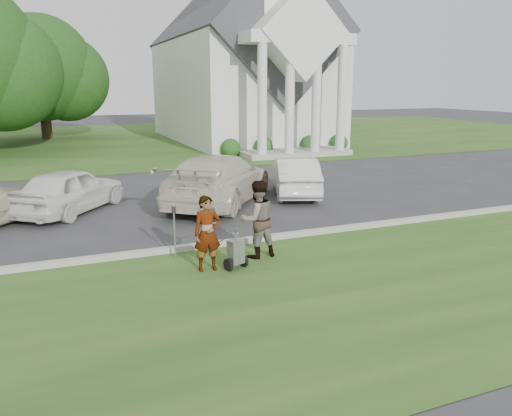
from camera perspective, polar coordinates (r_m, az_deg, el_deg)
ground at (r=11.92m, az=-2.67°, el=-5.13°), size 120.00×120.00×0.00m
grass_strip at (r=9.34m, az=3.65°, el=-10.63°), size 80.00×7.00×0.01m
church_lawn at (r=38.02m, az=-16.64°, el=7.43°), size 80.00×30.00×0.01m
curb at (r=12.39m, az=-3.53°, el=-4.03°), size 80.00×0.18×0.15m
church at (r=36.14m, az=-1.64°, el=17.11°), size 9.19×19.00×24.10m
tree_back at (r=40.63m, az=-23.36°, el=13.95°), size 9.61×7.60×8.89m
striping_cart at (r=10.78m, az=-2.36°, el=-5.09°), size 0.64×1.01×0.88m
person_left at (r=10.60m, az=-5.57°, el=-2.99°), size 0.61×0.41×1.63m
person_right at (r=11.35m, az=0.12°, el=-1.35°), size 0.94×0.77×1.79m
parking_meter_near at (r=11.45m, az=-9.32°, el=-1.95°), size 0.09×0.08×1.26m
car_b at (r=16.56m, az=-20.47°, el=1.94°), size 3.87×4.31×1.42m
car_c at (r=16.70m, az=-4.33°, el=3.33°), size 5.39×6.01×1.68m
car_d at (r=18.11m, az=4.47°, el=3.65°), size 2.79×4.37×1.36m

